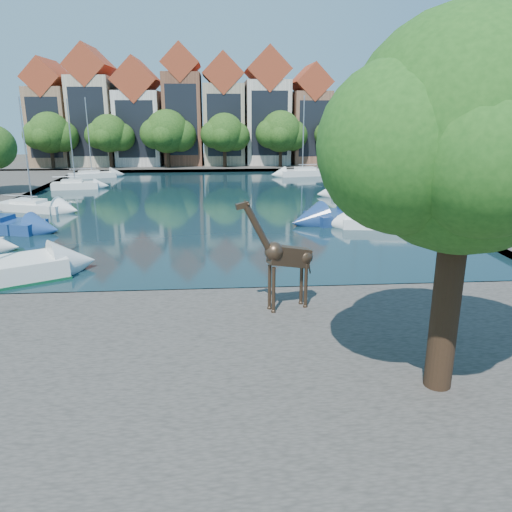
# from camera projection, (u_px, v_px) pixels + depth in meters

# --- Properties ---
(ground) EXTENTS (160.00, 160.00, 0.00)m
(ground) POSITION_uv_depth(u_px,v_px,m) (199.00, 299.00, 23.29)
(ground) COLOR #38332B
(ground) RESTS_ON ground
(water_basin) EXTENTS (38.00, 50.00, 0.08)m
(water_basin) POSITION_uv_depth(u_px,v_px,m) (208.00, 204.00, 46.23)
(water_basin) COLOR black
(water_basin) RESTS_ON ground
(near_quay) EXTENTS (50.00, 14.00, 0.50)m
(near_quay) POSITION_uv_depth(u_px,v_px,m) (191.00, 368.00, 16.52)
(near_quay) COLOR #494540
(near_quay) RESTS_ON ground
(far_quay) EXTENTS (60.00, 16.00, 0.50)m
(far_quay) POSITION_uv_depth(u_px,v_px,m) (212.00, 165.00, 76.77)
(far_quay) COLOR #494540
(far_quay) RESTS_ON ground
(right_quay) EXTENTS (14.00, 52.00, 0.50)m
(right_quay) POSITION_uv_depth(u_px,v_px,m) (468.00, 198.00, 47.96)
(right_quay) COLOR #494540
(right_quay) RESTS_ON ground
(plane_tree) EXTENTS (8.32, 6.40, 10.62)m
(plane_tree) POSITION_uv_depth(u_px,v_px,m) (469.00, 142.00, 13.04)
(plane_tree) COLOR #332114
(plane_tree) RESTS_ON near_quay
(townhouse_west_end) EXTENTS (5.44, 9.18, 14.93)m
(townhouse_west_end) POSITION_uv_depth(u_px,v_px,m) (53.00, 117.00, 73.09)
(townhouse_west_end) COLOR #926D4F
(townhouse_west_end) RESTS_ON far_quay
(townhouse_west_mid) EXTENTS (5.94, 9.18, 16.79)m
(townhouse_west_mid) POSITION_uv_depth(u_px,v_px,m) (94.00, 111.00, 73.28)
(townhouse_west_mid) COLOR #C1B294
(townhouse_west_mid) RESTS_ON far_quay
(townhouse_west_inner) EXTENTS (6.43, 9.18, 15.15)m
(townhouse_west_inner) POSITION_uv_depth(u_px,v_px,m) (139.00, 117.00, 73.99)
(townhouse_west_inner) COLOR silver
(townhouse_west_inner) RESTS_ON far_quay
(townhouse_center) EXTENTS (5.44, 9.18, 16.93)m
(townhouse_center) POSITION_uv_depth(u_px,v_px,m) (183.00, 110.00, 74.17)
(townhouse_center) COLOR brown
(townhouse_center) RESTS_ON far_quay
(townhouse_east_inner) EXTENTS (5.94, 9.18, 15.79)m
(townhouse_east_inner) POSITION_uv_depth(u_px,v_px,m) (224.00, 114.00, 74.78)
(townhouse_east_inner) COLOR tan
(townhouse_east_inner) RESTS_ON far_quay
(townhouse_east_mid) EXTENTS (6.43, 9.18, 16.65)m
(townhouse_east_mid) POSITION_uv_depth(u_px,v_px,m) (267.00, 112.00, 75.14)
(townhouse_east_mid) COLOR beige
(townhouse_east_mid) RESTS_ON far_quay
(townhouse_east_end) EXTENTS (5.44, 9.18, 14.43)m
(townhouse_east_end) POSITION_uv_depth(u_px,v_px,m) (309.00, 118.00, 75.89)
(townhouse_east_end) COLOR brown
(townhouse_east_end) RESTS_ON far_quay
(far_tree_far_west) EXTENTS (7.28, 5.60, 7.68)m
(far_tree_far_west) POSITION_uv_depth(u_px,v_px,m) (51.00, 134.00, 68.54)
(far_tree_far_west) COLOR #332114
(far_tree_far_west) RESTS_ON far_quay
(far_tree_west) EXTENTS (6.76, 5.20, 7.36)m
(far_tree_west) POSITION_uv_depth(u_px,v_px,m) (110.00, 135.00, 69.14)
(far_tree_west) COLOR #332114
(far_tree_west) RESTS_ON far_quay
(far_tree_mid_west) EXTENTS (7.80, 6.00, 8.00)m
(far_tree_mid_west) POSITION_uv_depth(u_px,v_px,m) (168.00, 133.00, 69.65)
(far_tree_mid_west) COLOR #332114
(far_tree_mid_west) RESTS_ON far_quay
(far_tree_mid_east) EXTENTS (7.02, 5.40, 7.52)m
(far_tree_mid_east) POSITION_uv_depth(u_px,v_px,m) (225.00, 134.00, 70.27)
(far_tree_mid_east) COLOR #332114
(far_tree_mid_east) RESTS_ON far_quay
(far_tree_east) EXTENTS (7.54, 5.80, 7.84)m
(far_tree_east) POSITION_uv_depth(u_px,v_px,m) (281.00, 133.00, 70.81)
(far_tree_east) COLOR #332114
(far_tree_east) RESTS_ON far_quay
(far_tree_far_east) EXTENTS (6.76, 5.20, 7.36)m
(far_tree_far_east) POSITION_uv_depth(u_px,v_px,m) (337.00, 134.00, 71.43)
(far_tree_far_east) COLOR #332114
(far_tree_far_east) RESTS_ON far_quay
(giraffe_statue) EXTENTS (3.18, 1.33, 4.64)m
(giraffe_statue) POSITION_uv_depth(u_px,v_px,m) (284.00, 256.00, 20.18)
(giraffe_statue) COLOR #3B2A1D
(giraffe_statue) RESTS_ON near_quay
(sailboat_left_c) EXTENTS (6.58, 4.15, 9.40)m
(sailboat_left_c) POSITION_uv_depth(u_px,v_px,m) (32.00, 205.00, 42.91)
(sailboat_left_c) COLOR silver
(sailboat_left_c) RESTS_ON water_basin
(sailboat_left_d) EXTENTS (5.06, 2.33, 9.46)m
(sailboat_left_d) POSITION_uv_depth(u_px,v_px,m) (75.00, 184.00, 54.54)
(sailboat_left_d) COLOR silver
(sailboat_left_d) RESTS_ON water_basin
(sailboat_left_e) EXTENTS (6.03, 4.00, 9.81)m
(sailboat_left_e) POSITION_uv_depth(u_px,v_px,m) (92.00, 174.00, 63.34)
(sailboat_left_e) COLOR silver
(sailboat_left_e) RESTS_ON water_basin
(sailboat_right_a) EXTENTS (6.27, 2.87, 10.05)m
(sailboat_right_a) POSITION_uv_depth(u_px,v_px,m) (383.00, 220.00, 36.84)
(sailboat_right_a) COLOR white
(sailboat_right_a) RESTS_ON water_basin
(sailboat_right_b) EXTENTS (8.83, 5.75, 10.85)m
(sailboat_right_b) POSITION_uv_depth(u_px,v_px,m) (358.00, 212.00, 39.44)
(sailboat_right_b) COLOR navy
(sailboat_right_b) RESTS_ON water_basin
(sailboat_right_c) EXTENTS (6.05, 2.70, 9.35)m
(sailboat_right_c) POSITION_uv_depth(u_px,v_px,m) (357.00, 190.00, 50.53)
(sailboat_right_c) COLOR silver
(sailboat_right_c) RESTS_ON water_basin
(sailboat_right_d) EXTENTS (6.20, 3.13, 10.06)m
(sailboat_right_d) POSITION_uv_depth(u_px,v_px,m) (302.00, 171.00, 65.15)
(sailboat_right_d) COLOR silver
(sailboat_right_d) RESTS_ON water_basin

